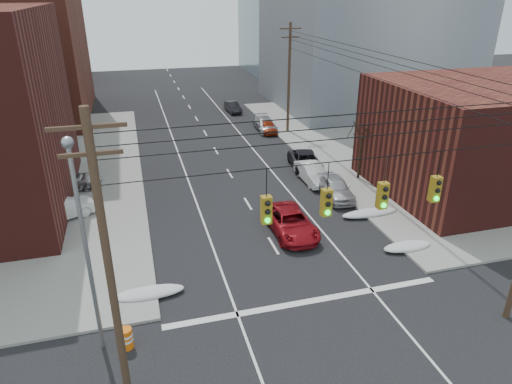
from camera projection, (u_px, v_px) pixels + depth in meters
sidewalk_ne at (480, 136)px, 46.79m from camera, size 40.00×40.00×0.15m
building_brick_far at (2, 43)px, 72.80m from camera, size 22.00×18.00×12.00m
building_office at (368, 2)px, 55.45m from camera, size 22.00×20.00×25.00m
building_glass at (306, 7)px, 79.43m from camera, size 20.00×18.00×22.00m
building_storefront at (492, 137)px, 33.32m from camera, size 16.00×12.00×8.00m
utility_pole_left at (109, 266)px, 14.70m from camera, size 2.20×0.28×11.00m
utility_pole_far at (289, 77)px, 46.11m from camera, size 2.20×0.28×11.00m
traffic_signals at (355, 197)px, 16.20m from camera, size 17.00×0.42×2.02m
street_light at (83, 233)px, 17.19m from camera, size 0.44×0.44×9.32m
bare_tree at (360, 152)px, 35.47m from camera, size 2.09×2.20×4.93m
snow_nw at (149, 293)px, 22.52m from camera, size 3.50×1.08×0.42m
snow_ne at (407, 246)px, 26.57m from camera, size 3.00×1.08×0.42m
snow_east_far at (370, 213)px, 30.53m from camera, size 4.00×1.08×0.42m
red_pickup at (291, 222)px, 28.21m from camera, size 2.48×5.25×1.45m
parked_car_a at (335, 187)px, 33.06m from camera, size 2.16×4.69×1.56m
parked_car_b at (312, 173)px, 35.75m from camera, size 1.57×4.38×1.44m
parked_car_c at (305, 161)px, 38.33m from camera, size 2.94×5.22×1.38m
parked_car_d at (265, 124)px, 48.76m from camera, size 2.14×4.80×1.37m
parked_car_e at (267, 126)px, 48.09m from camera, size 1.69×3.83×1.28m
parked_car_f at (233, 107)px, 56.02m from camera, size 1.56×3.89×1.26m
lot_car_a at (62, 209)px, 29.62m from camera, size 4.58×3.18×1.43m
lot_car_b at (71, 181)px, 34.19m from camera, size 4.52×2.11×1.25m
lot_car_c at (1, 214)px, 29.14m from camera, size 4.61×2.31×1.29m
lot_car_d at (8, 173)px, 35.23m from camera, size 4.97×3.13×1.58m
construction_barrel at (126, 338)px, 19.20m from camera, size 0.60×0.60×0.96m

